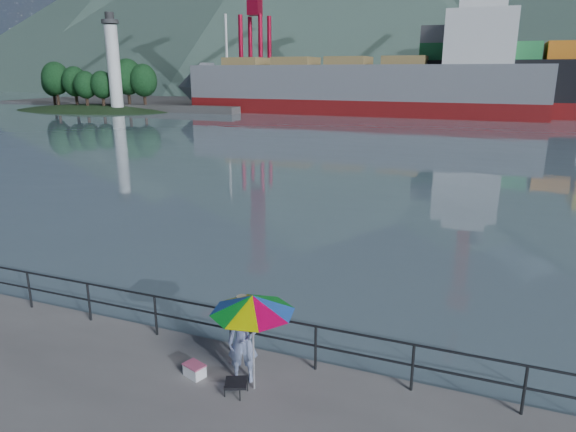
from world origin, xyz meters
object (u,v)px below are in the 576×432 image
(cooler_bag, at_px, (195,371))
(bulk_carrier, at_px, (371,85))
(fisherman, at_px, (243,342))
(beach_umbrella, at_px, (253,304))

(cooler_bag, distance_m, bulk_carrier, 71.39)
(fisherman, relative_size, beach_umbrella, 0.85)
(beach_umbrella, height_order, cooler_bag, beach_umbrella)
(cooler_bag, height_order, bulk_carrier, bulk_carrier)
(fisherman, xyz_separation_m, bulk_carrier, (-13.54, 69.89, 3.25))
(bulk_carrier, bearing_deg, cooler_bag, -79.87)
(fisherman, bearing_deg, bulk_carrier, 80.16)
(beach_umbrella, relative_size, cooler_bag, 4.73)
(fisherman, relative_size, cooler_bag, 4.00)
(beach_umbrella, distance_m, bulk_carrier, 71.50)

